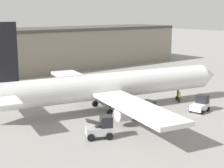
{
  "coord_description": "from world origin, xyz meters",
  "views": [
    {
      "loc": [
        -29.73,
        -37.42,
        13.76
      ],
      "look_at": [
        0.0,
        0.0,
        3.75
      ],
      "focal_mm": 55.0,
      "sensor_mm": 36.0,
      "label": 1
    }
  ],
  "objects_px": {
    "airplane": "(105,86)",
    "baggage_tug": "(200,104)",
    "belt_loader_truck": "(101,128)",
    "pushback_tug": "(145,110)",
    "ground_crew_worker": "(179,96)"
  },
  "relations": [
    {
      "from": "airplane",
      "to": "ground_crew_worker",
      "type": "distance_m",
      "value": 12.62
    },
    {
      "from": "airplane",
      "to": "baggage_tug",
      "type": "height_order",
      "value": "airplane"
    },
    {
      "from": "baggage_tug",
      "to": "belt_loader_truck",
      "type": "xyz_separation_m",
      "value": [
        -17.31,
        0.29,
        0.13
      ]
    },
    {
      "from": "ground_crew_worker",
      "to": "baggage_tug",
      "type": "relative_size",
      "value": 0.54
    },
    {
      "from": "airplane",
      "to": "pushback_tug",
      "type": "bearing_deg",
      "value": -56.92
    },
    {
      "from": "ground_crew_worker",
      "to": "belt_loader_truck",
      "type": "bearing_deg",
      "value": -21.79
    },
    {
      "from": "baggage_tug",
      "to": "pushback_tug",
      "type": "xyz_separation_m",
      "value": [
        -7.96,
        2.96,
        -0.04
      ]
    },
    {
      "from": "airplane",
      "to": "belt_loader_truck",
      "type": "distance_m",
      "value": 11.31
    },
    {
      "from": "belt_loader_truck",
      "to": "pushback_tug",
      "type": "distance_m",
      "value": 9.72
    },
    {
      "from": "ground_crew_worker",
      "to": "pushback_tug",
      "type": "relative_size",
      "value": 0.46
    },
    {
      "from": "baggage_tug",
      "to": "belt_loader_truck",
      "type": "relative_size",
      "value": 0.96
    },
    {
      "from": "ground_crew_worker",
      "to": "pushback_tug",
      "type": "xyz_separation_m",
      "value": [
        -9.56,
        -2.28,
        0.06
      ]
    },
    {
      "from": "ground_crew_worker",
      "to": "belt_loader_truck",
      "type": "relative_size",
      "value": 0.51
    },
    {
      "from": "baggage_tug",
      "to": "ground_crew_worker",
      "type": "bearing_deg",
      "value": 60.45
    },
    {
      "from": "belt_loader_truck",
      "to": "pushback_tug",
      "type": "height_order",
      "value": "belt_loader_truck"
    }
  ]
}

